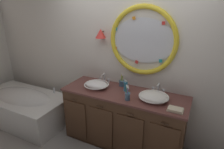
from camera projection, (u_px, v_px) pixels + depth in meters
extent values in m
plane|color=gray|center=(112.00, 149.00, 2.97)|extent=(14.00, 14.00, 0.00)
cube|color=silver|center=(129.00, 60.00, 3.00)|extent=(6.40, 0.08, 2.60)
ellipsoid|color=silver|center=(142.00, 41.00, 2.75)|extent=(0.95, 0.02, 0.65)
torus|color=yellow|center=(142.00, 41.00, 2.75)|extent=(1.02, 0.07, 1.02)
cube|color=green|center=(176.00, 42.00, 2.53)|extent=(0.05, 0.01, 0.05)
cube|color=red|center=(164.00, 23.00, 2.53)|extent=(0.05, 0.01, 0.05)
cube|color=orange|center=(134.00, 18.00, 2.69)|extent=(0.05, 0.01, 0.05)
cube|color=teal|center=(116.00, 29.00, 2.87)|extent=(0.05, 0.01, 0.05)
cube|color=orange|center=(115.00, 48.00, 2.97)|extent=(0.05, 0.01, 0.05)
cube|color=red|center=(137.00, 62.00, 2.89)|extent=(0.05, 0.01, 0.05)
cube|color=teal|center=(161.00, 61.00, 2.71)|extent=(0.05, 0.01, 0.05)
cylinder|color=#4C3823|center=(102.00, 32.00, 2.97)|extent=(0.02, 0.09, 0.02)
cone|color=red|center=(101.00, 33.00, 2.93)|extent=(0.17, 0.17, 0.14)
cube|color=brown|center=(123.00, 119.00, 3.00)|extent=(1.83, 0.61, 0.86)
cube|color=brown|center=(124.00, 93.00, 2.84)|extent=(1.87, 0.64, 0.03)
cube|color=brown|center=(131.00, 90.00, 3.11)|extent=(1.83, 0.02, 0.11)
cube|color=brown|center=(76.00, 120.00, 3.04)|extent=(0.38, 0.02, 0.65)
cylinder|color=#422D1E|center=(74.00, 100.00, 2.90)|extent=(0.10, 0.01, 0.01)
cube|color=brown|center=(101.00, 128.00, 2.84)|extent=(0.38, 0.02, 0.65)
cylinder|color=#422D1E|center=(100.00, 107.00, 2.70)|extent=(0.10, 0.01, 0.01)
cube|color=brown|center=(129.00, 137.00, 2.65)|extent=(0.38, 0.02, 0.65)
cylinder|color=#422D1E|center=(130.00, 115.00, 2.51)|extent=(0.10, 0.01, 0.01)
cube|color=brown|center=(162.00, 148.00, 2.46)|extent=(0.38, 0.02, 0.65)
cylinder|color=#422D1E|center=(165.00, 124.00, 2.32)|extent=(0.10, 0.01, 0.01)
cube|color=white|center=(24.00, 108.00, 3.63)|extent=(1.67, 0.85, 0.52)
ellipsoid|color=white|center=(22.00, 98.00, 3.56)|extent=(1.37, 0.66, 0.28)
cube|color=white|center=(22.00, 96.00, 3.54)|extent=(1.70, 0.88, 0.02)
cylinder|color=silver|center=(54.00, 90.00, 3.63)|extent=(0.04, 0.04, 0.11)
cylinder|color=silver|center=(22.00, 98.00, 3.56)|extent=(0.04, 0.04, 0.01)
ellipsoid|color=white|center=(97.00, 84.00, 2.98)|extent=(0.37, 0.27, 0.10)
torus|color=white|center=(97.00, 84.00, 2.98)|extent=(0.39, 0.39, 0.02)
cylinder|color=silver|center=(97.00, 84.00, 2.98)|extent=(0.03, 0.03, 0.01)
ellipsoid|color=white|center=(154.00, 97.00, 2.60)|extent=(0.39, 0.32, 0.10)
torus|color=white|center=(154.00, 96.00, 2.60)|extent=(0.41, 0.41, 0.02)
cylinder|color=silver|center=(154.00, 96.00, 2.60)|extent=(0.03, 0.03, 0.01)
cylinder|color=silver|center=(105.00, 81.00, 3.21)|extent=(0.05, 0.05, 0.02)
cylinder|color=silver|center=(104.00, 77.00, 3.19)|extent=(0.02, 0.02, 0.12)
sphere|color=silver|center=(104.00, 74.00, 3.16)|extent=(0.03, 0.03, 0.03)
cylinder|color=silver|center=(103.00, 75.00, 3.12)|extent=(0.02, 0.09, 0.02)
cylinder|color=silver|center=(100.00, 79.00, 3.24)|extent=(0.04, 0.04, 0.06)
cylinder|color=silver|center=(109.00, 81.00, 3.17)|extent=(0.04, 0.04, 0.06)
cube|color=silver|center=(100.00, 77.00, 3.23)|extent=(0.05, 0.01, 0.01)
cube|color=silver|center=(109.00, 79.00, 3.16)|extent=(0.05, 0.01, 0.01)
cylinder|color=silver|center=(158.00, 92.00, 2.83)|extent=(0.05, 0.05, 0.02)
cylinder|color=silver|center=(159.00, 88.00, 2.81)|extent=(0.02, 0.02, 0.12)
sphere|color=silver|center=(159.00, 84.00, 2.79)|extent=(0.03, 0.03, 0.03)
cylinder|color=silver|center=(158.00, 85.00, 2.74)|extent=(0.02, 0.10, 0.02)
cylinder|color=silver|center=(153.00, 90.00, 2.86)|extent=(0.04, 0.04, 0.06)
cylinder|color=silver|center=(164.00, 92.00, 2.79)|extent=(0.04, 0.04, 0.06)
cube|color=silver|center=(153.00, 87.00, 2.85)|extent=(0.05, 0.01, 0.01)
cube|color=silver|center=(164.00, 89.00, 2.78)|extent=(0.05, 0.01, 0.01)
cylinder|color=slate|center=(122.00, 83.00, 3.05)|extent=(0.08, 0.08, 0.09)
torus|color=slate|center=(122.00, 81.00, 3.03)|extent=(0.09, 0.09, 0.01)
cylinder|color=yellow|center=(123.00, 81.00, 3.02)|extent=(0.02, 0.03, 0.16)
cube|color=white|center=(123.00, 75.00, 2.99)|extent=(0.02, 0.02, 0.02)
cylinder|color=green|center=(122.00, 80.00, 3.04)|extent=(0.03, 0.02, 0.15)
cube|color=white|center=(122.00, 75.00, 3.01)|extent=(0.02, 0.02, 0.02)
cylinder|color=yellow|center=(121.00, 80.00, 3.02)|extent=(0.02, 0.01, 0.18)
cube|color=white|center=(121.00, 74.00, 2.98)|extent=(0.01, 0.02, 0.02)
cylinder|color=slate|center=(127.00, 97.00, 2.60)|extent=(0.07, 0.07, 0.10)
torus|color=slate|center=(128.00, 93.00, 2.58)|extent=(0.08, 0.08, 0.01)
cylinder|color=#19ADB2|center=(128.00, 94.00, 2.58)|extent=(0.02, 0.01, 0.15)
cube|color=white|center=(128.00, 88.00, 2.55)|extent=(0.02, 0.02, 0.02)
cylinder|color=yellow|center=(128.00, 93.00, 2.60)|extent=(0.02, 0.03, 0.17)
cube|color=white|center=(128.00, 86.00, 2.56)|extent=(0.02, 0.02, 0.02)
cylinder|color=green|center=(126.00, 93.00, 2.59)|extent=(0.02, 0.03, 0.19)
cube|color=white|center=(127.00, 86.00, 2.55)|extent=(0.01, 0.02, 0.02)
cylinder|color=purple|center=(127.00, 94.00, 2.57)|extent=(0.02, 0.02, 0.18)
cube|color=white|center=(127.00, 87.00, 2.53)|extent=(0.02, 0.02, 0.02)
cylinder|color=#388EBC|center=(126.00, 86.00, 2.86)|extent=(0.06, 0.06, 0.15)
cylinder|color=silver|center=(126.00, 81.00, 2.83)|extent=(0.04, 0.04, 0.02)
cylinder|color=silver|center=(125.00, 81.00, 2.81)|extent=(0.01, 0.04, 0.01)
cube|color=beige|center=(175.00, 110.00, 2.35)|extent=(0.19, 0.13, 0.02)
cube|color=beige|center=(176.00, 109.00, 2.35)|extent=(0.18, 0.13, 0.02)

